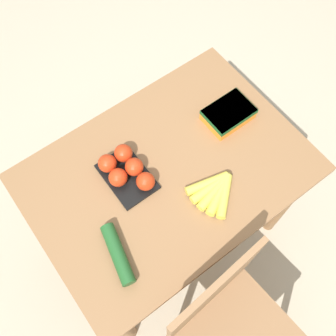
{
  "coord_description": "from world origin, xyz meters",
  "views": [
    {
      "loc": [
        0.37,
        0.5,
        2.1
      ],
      "look_at": [
        0.0,
        0.0,
        0.79
      ],
      "focal_mm": 42.0,
      "sensor_mm": 36.0,
      "label": 1
    }
  ],
  "objects_px": {
    "banana_bunch": "(215,190)",
    "carrot_bag": "(228,114)",
    "chair": "(228,326)",
    "cucumber_near": "(118,254)",
    "tomato_pack": "(126,170)"
  },
  "relations": [
    {
      "from": "banana_bunch",
      "to": "cucumber_near",
      "type": "bearing_deg",
      "value": -2.22
    },
    {
      "from": "tomato_pack",
      "to": "carrot_bag",
      "type": "bearing_deg",
      "value": 175.5
    },
    {
      "from": "banana_bunch",
      "to": "cucumber_near",
      "type": "xyz_separation_m",
      "value": [
        0.41,
        -0.02,
        0.01
      ]
    },
    {
      "from": "chair",
      "to": "banana_bunch",
      "type": "distance_m",
      "value": 0.53
    },
    {
      "from": "banana_bunch",
      "to": "carrot_bag",
      "type": "xyz_separation_m",
      "value": [
        -0.25,
        -0.22,
        0.01
      ]
    },
    {
      "from": "banana_bunch",
      "to": "carrot_bag",
      "type": "distance_m",
      "value": 0.33
    },
    {
      "from": "tomato_pack",
      "to": "cucumber_near",
      "type": "xyz_separation_m",
      "value": [
        0.19,
        0.24,
        -0.01
      ]
    },
    {
      "from": "banana_bunch",
      "to": "tomato_pack",
      "type": "bearing_deg",
      "value": -49.37
    },
    {
      "from": "chair",
      "to": "cucumber_near",
      "type": "distance_m",
      "value": 0.53
    },
    {
      "from": "banana_bunch",
      "to": "tomato_pack",
      "type": "relative_size",
      "value": 0.82
    },
    {
      "from": "banana_bunch",
      "to": "cucumber_near",
      "type": "distance_m",
      "value": 0.41
    },
    {
      "from": "banana_bunch",
      "to": "carrot_bag",
      "type": "height_order",
      "value": "carrot_bag"
    },
    {
      "from": "chair",
      "to": "tomato_pack",
      "type": "bearing_deg",
      "value": 85.58
    },
    {
      "from": "chair",
      "to": "tomato_pack",
      "type": "xyz_separation_m",
      "value": [
        -0.0,
        -0.64,
        0.3
      ]
    },
    {
      "from": "chair",
      "to": "carrot_bag",
      "type": "height_order",
      "value": "chair"
    }
  ]
}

